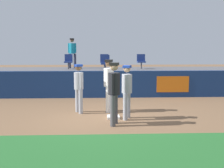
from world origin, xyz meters
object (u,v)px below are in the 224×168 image
object	(u,v)px
seat_front_center	(105,62)
seat_back_center	(104,61)
first_base	(113,117)
player_umpire	(114,89)
player_runner_visitor	(127,88)
player_fielder_home	(109,82)
seat_back_left	(68,61)
seat_back_right	(141,61)
spectator_hooded	(72,51)
player_coach_visitor	(79,85)

from	to	relation	value
seat_front_center	seat_back_center	xyz separation A→B (m)	(-0.01, 1.80, 0.00)
first_base	player_umpire	world-z (taller)	player_umpire
player_runner_visitor	player_fielder_home	bearing A→B (deg)	-131.84
seat_front_center	seat_back_left	xyz separation A→B (m)	(-2.06, 1.80, -0.00)
player_runner_visitor	player_umpire	size ratio (longest dim) A/B	0.93
seat_front_center	seat_back_right	world-z (taller)	same
player_fielder_home	player_runner_visitor	world-z (taller)	player_fielder_home
player_runner_visitor	spectator_hooded	world-z (taller)	spectator_hooded
first_base	spectator_hooded	xyz separation A→B (m)	(-2.06, 7.84, 2.07)
player_fielder_home	player_runner_visitor	xyz separation A→B (m)	(0.53, -1.10, -0.08)
player_umpire	seat_back_left	xyz separation A→B (m)	(-2.20, 7.95, 0.49)
first_base	seat_back_left	distance (m)	7.65
first_base	player_runner_visitor	distance (m)	1.06
player_umpire	seat_back_left	distance (m)	8.26
player_fielder_home	spectator_hooded	xyz separation A→B (m)	(-1.95, 6.85, 1.03)
seat_back_center	player_runner_visitor	bearing A→B (deg)	-85.32
player_runner_visitor	seat_front_center	xyz separation A→B (m)	(-0.58, 5.48, 0.56)
spectator_hooded	player_coach_visitor	bearing A→B (deg)	97.74
seat_front_center	seat_back_center	world-z (taller)	same
seat_back_center	spectator_hooded	xyz separation A→B (m)	(-1.89, 0.68, 0.54)
player_umpire	seat_front_center	world-z (taller)	seat_front_center
seat_front_center	seat_back_center	size ratio (longest dim) A/B	1.00
player_runner_visitor	spectator_hooded	bearing A→B (deg)	-140.31
player_coach_visitor	seat_back_right	distance (m)	7.07
seat_back_center	player_umpire	bearing A→B (deg)	-88.90
player_fielder_home	spectator_hooded	bearing A→B (deg)	-151.59
player_runner_visitor	seat_front_center	bearing A→B (deg)	-151.60
first_base	player_runner_visitor	xyz separation A→B (m)	(0.43, -0.11, 0.96)
first_base	player_coach_visitor	size ratio (longest dim) A/B	0.23
first_base	spectator_hooded	distance (m)	8.37
player_coach_visitor	seat_front_center	world-z (taller)	seat_front_center
first_base	player_coach_visitor	distance (m)	1.73
first_base	seat_back_left	bearing A→B (deg)	107.15
player_runner_visitor	seat_front_center	size ratio (longest dim) A/B	2.06
player_runner_visitor	player_umpire	bearing A→B (deg)	-11.12
seat_back_left	player_coach_visitor	bearing A→B (deg)	-80.65
player_umpire	seat_back_center	size ratio (longest dim) A/B	2.21
player_coach_visitor	spectator_hooded	xyz separation A→B (m)	(-0.89, 7.00, 1.11)
player_coach_visitor	player_umpire	bearing A→B (deg)	8.40
player_coach_visitor	player_umpire	distance (m)	2.00
player_umpire	seat_back_right	bearing A→B (deg)	-178.25
first_base	seat_back_left	size ratio (longest dim) A/B	0.48
player_runner_visitor	seat_back_left	xyz separation A→B (m)	(-2.64, 7.28, 0.56)
player_umpire	spectator_hooded	world-z (taller)	spectator_hooded
seat_back_center	player_fielder_home	bearing A→B (deg)	-89.43
first_base	player_coach_visitor	world-z (taller)	player_coach_visitor
player_umpire	seat_back_right	xyz separation A→B (m)	(1.97, 7.95, 0.49)
first_base	spectator_hooded	world-z (taller)	spectator_hooded
player_coach_visitor	seat_back_center	size ratio (longest dim) A/B	2.04
seat_front_center	player_coach_visitor	bearing A→B (deg)	-102.67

